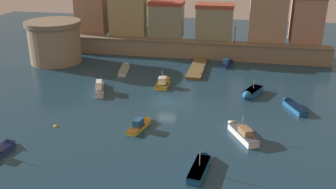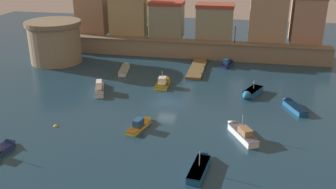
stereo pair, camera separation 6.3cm
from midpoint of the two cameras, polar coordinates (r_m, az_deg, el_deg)
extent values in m
plane|color=#19384C|center=(53.25, -0.15, -1.11)|extent=(129.03, 129.03, 0.00)
cube|color=gray|center=(74.06, 3.42, 6.78)|extent=(52.18, 2.63, 3.05)
cube|color=#73644F|center=(73.65, 3.45, 8.01)|extent=(52.18, 2.93, 0.24)
cube|color=#9E795E|center=(81.63, -11.35, 11.66)|extent=(6.19, 4.10, 7.63)
cube|color=tan|center=(78.41, -6.00, 11.93)|extent=(7.38, 3.15, 8.67)
cube|color=gray|center=(77.22, -0.16, 11.04)|extent=(6.49, 4.30, 6.39)
cube|color=#A23F2F|center=(76.63, -0.17, 13.64)|extent=(6.75, 4.47, 0.70)
cube|color=gray|center=(76.10, 7.09, 10.62)|extent=(7.03, 4.63, 6.16)
cube|color=#9A4331|center=(75.51, 7.21, 13.18)|extent=(7.31, 4.82, 0.70)
cube|color=tan|center=(75.92, 14.88, 11.04)|extent=(6.89, 4.92, 8.75)
cube|color=tan|center=(77.21, 20.26, 10.44)|extent=(5.57, 5.94, 8.31)
cylinder|color=gray|center=(73.62, -16.65, 7.35)|extent=(9.33, 9.33, 6.90)
cylinder|color=#776852|center=(72.80, -16.98, 10.27)|extent=(10.08, 10.08, 0.80)
cube|color=brown|center=(67.27, 4.50, 4.03)|extent=(2.53, 11.82, 0.48)
cylinder|color=#483B22|center=(70.86, 5.82, 5.01)|extent=(0.20, 0.20, 0.70)
cylinder|color=#483B22|center=(67.12, 5.47, 4.05)|extent=(0.20, 0.20, 0.70)
cylinder|color=#483B22|center=(63.40, 5.07, 2.99)|extent=(0.20, 0.20, 0.70)
cylinder|color=black|center=(74.95, -3.09, 9.38)|extent=(0.12, 0.12, 2.60)
sphere|color=#F9D172|center=(74.65, -3.11, 10.47)|extent=(0.32, 0.32, 0.32)
cylinder|color=black|center=(72.62, 10.13, 8.88)|extent=(0.12, 0.12, 3.13)
sphere|color=#F9D172|center=(72.26, 10.22, 10.20)|extent=(0.32, 0.32, 0.32)
cube|color=white|center=(57.65, -10.28, 0.74)|extent=(2.97, 5.49, 0.69)
cone|color=white|center=(60.79, -10.22, 1.87)|extent=(1.55, 1.70, 1.14)
cube|color=slate|center=(57.54, -10.30, 1.02)|extent=(3.03, 5.60, 0.08)
cube|color=silver|center=(57.31, -10.34, 1.53)|extent=(1.39, 2.00, 1.04)
cube|color=#99B7C6|center=(58.15, -10.33, 1.89)|extent=(0.71, 0.31, 0.62)
cube|color=white|center=(44.31, 11.27, -6.01)|extent=(3.64, 5.14, 0.80)
cone|color=white|center=(46.83, 9.44, -4.27)|extent=(1.79, 1.84, 1.28)
cube|color=slate|center=(44.14, 11.30, -5.59)|extent=(3.71, 5.25, 0.08)
cube|color=olive|center=(43.60, 11.63, -5.42)|extent=(1.76, 2.06, 0.68)
cube|color=#99B7C6|center=(44.28, 11.09, -4.89)|extent=(0.84, 0.50, 0.41)
cylinder|color=#B2B2B7|center=(43.94, 11.21, -4.26)|extent=(0.08, 0.08, 1.93)
cube|color=#195689|center=(53.33, 18.68, -1.92)|extent=(2.97, 4.56, 0.65)
cone|color=#195689|center=(55.51, 17.29, -0.80)|extent=(1.65, 1.63, 1.26)
cube|color=#0C2446|center=(53.22, 18.72, -1.64)|extent=(3.03, 4.65, 0.08)
cube|color=#195689|center=(57.14, 12.72, 0.43)|extent=(3.07, 4.36, 0.85)
cone|color=#195689|center=(54.93, 11.65, -0.36)|extent=(1.80, 1.64, 1.46)
cube|color=navy|center=(57.01, 12.75, 0.79)|extent=(3.13, 4.45, 0.08)
cylinder|color=#B2B2B7|center=(56.95, 12.89, 1.49)|extent=(0.08, 0.08, 1.28)
cube|color=gold|center=(59.05, -0.81, 1.50)|extent=(2.06, 4.07, 0.46)
cone|color=gold|center=(61.37, -0.41, 2.31)|extent=(1.84, 1.19, 1.79)
cube|color=brown|center=(58.98, -0.81, 1.68)|extent=(2.10, 4.15, 0.08)
cube|color=silver|center=(58.67, -0.83, 2.14)|extent=(1.21, 1.33, 1.04)
cube|color=#99B7C6|center=(59.24, -0.73, 2.40)|extent=(1.04, 0.11, 0.62)
cylinder|color=#B2B2B7|center=(58.45, -0.84, 2.61)|extent=(0.08, 0.08, 2.08)
cube|color=white|center=(65.91, -6.63, 3.71)|extent=(2.01, 5.31, 0.79)
cone|color=white|center=(68.96, -6.23, 4.55)|extent=(1.36, 1.56, 1.15)
cube|color=slate|center=(65.80, -6.65, 4.00)|extent=(2.05, 5.41, 0.08)
cone|color=navy|center=(45.62, -22.41, -6.73)|extent=(1.56, 1.24, 1.41)
cube|color=#195689|center=(37.54, 4.72, -11.23)|extent=(1.90, 4.73, 0.71)
cone|color=#195689|center=(39.94, 5.73, -9.05)|extent=(1.43, 1.43, 1.29)
cube|color=#092C4C|center=(37.37, 4.73, -10.82)|extent=(1.93, 4.82, 0.08)
cylinder|color=#B2B2B7|center=(37.09, 4.84, -9.61)|extent=(0.08, 0.08, 1.56)
cube|color=gold|center=(45.72, -4.40, -4.93)|extent=(2.15, 4.20, 0.46)
cone|color=gold|center=(47.69, -2.90, -3.70)|extent=(1.38, 1.37, 1.14)
cube|color=brown|center=(45.63, -4.41, -4.72)|extent=(2.19, 4.28, 0.08)
cube|color=navy|center=(45.38, -4.47, -4.23)|extent=(1.18, 1.60, 0.86)
cube|color=navy|center=(69.52, 8.89, 4.46)|extent=(2.55, 3.87, 0.57)
cone|color=navy|center=(71.52, 9.61, 4.91)|extent=(1.58, 1.40, 1.32)
cube|color=black|center=(69.44, 8.90, 4.65)|extent=(2.60, 3.95, 0.08)
cube|color=navy|center=(69.01, 8.82, 4.99)|extent=(1.25, 1.41, 0.94)
sphere|color=yellow|center=(48.28, -16.60, -4.63)|extent=(0.46, 0.46, 0.46)
camera|label=1|loc=(0.03, -89.97, 0.01)|focal=40.35mm
camera|label=2|loc=(0.03, 90.03, -0.01)|focal=40.35mm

